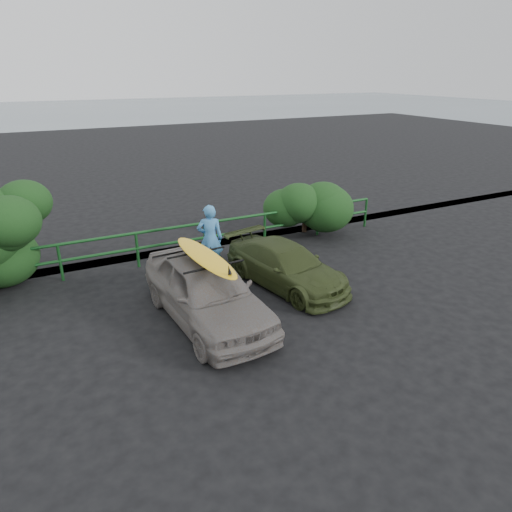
{
  "coord_description": "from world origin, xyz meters",
  "views": [
    {
      "loc": [
        -3.34,
        -7.01,
        5.14
      ],
      "look_at": [
        1.13,
        1.88,
        1.07
      ],
      "focal_mm": 32.0,
      "sensor_mm": 36.0,
      "label": 1
    }
  ],
  "objects_px": {
    "sedan": "(206,291)",
    "surfboard": "(205,257)",
    "olive_vehicle": "(286,266)",
    "man": "(210,239)",
    "guardrail": "(172,244)"
  },
  "relations": [
    {
      "from": "guardrail",
      "to": "sedan",
      "type": "xyz_separation_m",
      "value": [
        -0.33,
        -3.63,
        0.2
      ]
    },
    {
      "from": "guardrail",
      "to": "surfboard",
      "type": "xyz_separation_m",
      "value": [
        -0.33,
        -3.63,
        1.0
      ]
    },
    {
      "from": "sedan",
      "to": "olive_vehicle",
      "type": "xyz_separation_m",
      "value": [
        2.44,
        0.77,
        -0.18
      ]
    },
    {
      "from": "guardrail",
      "to": "surfboard",
      "type": "height_order",
      "value": "surfboard"
    },
    {
      "from": "olive_vehicle",
      "to": "guardrail",
      "type": "bearing_deg",
      "value": 114.32
    },
    {
      "from": "guardrail",
      "to": "olive_vehicle",
      "type": "height_order",
      "value": "olive_vehicle"
    },
    {
      "from": "guardrail",
      "to": "olive_vehicle",
      "type": "xyz_separation_m",
      "value": [
        2.11,
        -2.86,
        0.02
      ]
    },
    {
      "from": "guardrail",
      "to": "olive_vehicle",
      "type": "bearing_deg",
      "value": -53.61
    },
    {
      "from": "man",
      "to": "olive_vehicle",
      "type": "bearing_deg",
      "value": 150.65
    },
    {
      "from": "guardrail",
      "to": "sedan",
      "type": "bearing_deg",
      "value": -95.2
    },
    {
      "from": "sedan",
      "to": "guardrail",
      "type": "bearing_deg",
      "value": 80.85
    },
    {
      "from": "olive_vehicle",
      "to": "man",
      "type": "bearing_deg",
      "value": 117.49
    },
    {
      "from": "olive_vehicle",
      "to": "man",
      "type": "height_order",
      "value": "man"
    },
    {
      "from": "sedan",
      "to": "man",
      "type": "xyz_separation_m",
      "value": [
        1.05,
        2.45,
        0.23
      ]
    },
    {
      "from": "sedan",
      "to": "surfboard",
      "type": "height_order",
      "value": "surfboard"
    }
  ]
}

